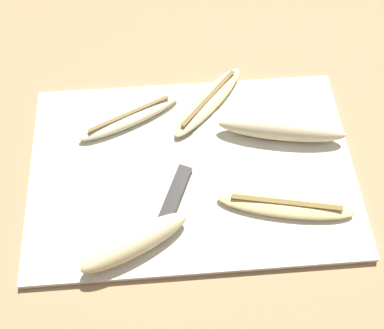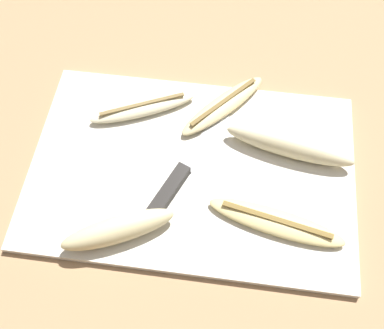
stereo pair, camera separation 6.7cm
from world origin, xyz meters
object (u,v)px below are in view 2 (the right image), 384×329
object	(u,v)px
knife	(175,183)
banana_cream_curved	(289,146)
banana_ripe_center	(223,105)
banana_bright_far	(143,108)
banana_golden_short	(276,222)
banana_soft_right	(118,229)

from	to	relation	value
knife	banana_cream_curved	bearing A→B (deg)	49.03
banana_ripe_center	banana_cream_curved	bearing A→B (deg)	-32.99
banana_cream_curved	banana_bright_far	xyz separation A→B (m)	(-0.24, 0.05, -0.01)
banana_cream_curved	banana_golden_short	distance (m)	0.12
knife	banana_soft_right	size ratio (longest dim) A/B	1.32
knife	banana_soft_right	xyz separation A→B (m)	(-0.06, -0.09, 0.01)
banana_soft_right	banana_bright_far	size ratio (longest dim) A/B	0.93
banana_soft_right	banana_cream_curved	xyz separation A→B (m)	(0.23, 0.17, -0.00)
banana_cream_curved	banana_soft_right	bearing A→B (deg)	-144.08
banana_soft_right	banana_golden_short	xyz separation A→B (m)	(0.22, 0.04, -0.01)
knife	banana_golden_short	size ratio (longest dim) A/B	1.05
banana_ripe_center	banana_golden_short	distance (m)	0.21
knife	banana_ripe_center	distance (m)	0.16
banana_cream_curved	banana_ripe_center	world-z (taller)	banana_cream_curved
banana_soft_right	banana_bright_far	distance (m)	0.21
knife	banana_ripe_center	world-z (taller)	banana_ripe_center
knife	banana_bright_far	xyz separation A→B (m)	(-0.07, 0.13, 0.00)
banana_soft_right	banana_ripe_center	size ratio (longest dim) A/B	1.04
banana_cream_curved	banana_bright_far	distance (m)	0.24
knife	banana_cream_curved	world-z (taller)	banana_cream_curved
knife	banana_soft_right	world-z (taller)	banana_soft_right
banana_cream_curved	banana_golden_short	xyz separation A→B (m)	(-0.01, -0.12, -0.01)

